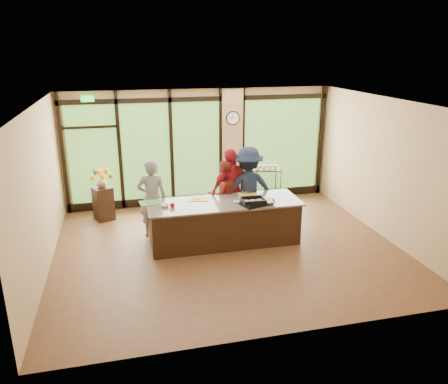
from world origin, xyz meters
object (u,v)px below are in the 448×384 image
cook_right (248,188)px  flower_stand (103,203)px  roasting_pan (253,203)px  cook_left (152,198)px  bar_cart (266,180)px  island_base (224,223)px

cook_right → flower_stand: size_ratio=2.34×
roasting_pan → cook_left: bearing=132.9°
cook_right → roasting_pan: size_ratio=4.19×
cook_right → bar_cart: bearing=-121.6°
bar_cart → island_base: bearing=-109.4°
cook_left → island_base: bearing=159.1°
cook_right → bar_cart: size_ratio=1.86×
cook_right → flower_stand: 3.53m
island_base → cook_right: 1.11m
flower_stand → roasting_pan: bearing=-60.5°
island_base → cook_left: bearing=153.6°
island_base → roasting_pan: roasting_pan is taller
flower_stand → bar_cart: bar_cart is taller
island_base → cook_left: size_ratio=1.78×
cook_right → flower_stand: cook_right is taller
roasting_pan → bar_cart: size_ratio=0.44×
bar_cart → roasting_pan: bearing=-96.7°
roasting_pan → island_base: bearing=127.9°
cook_left → bar_cart: cook_left is taller
cook_left → cook_right: bearing=-175.6°
cook_left → bar_cart: 3.52m
flower_stand → bar_cart: 4.25m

